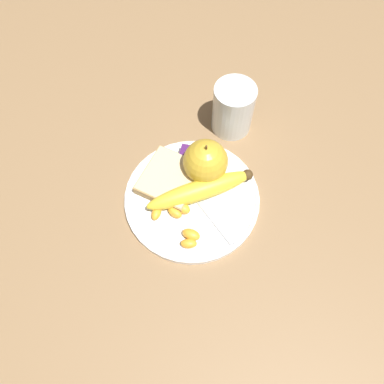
# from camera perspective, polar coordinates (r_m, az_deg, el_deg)

# --- Properties ---
(ground_plane) EXTENTS (3.00, 3.00, 0.00)m
(ground_plane) POSITION_cam_1_polar(r_m,az_deg,el_deg) (0.69, -0.00, -1.20)
(ground_plane) COLOR olive
(plate) EXTENTS (0.25, 0.25, 0.01)m
(plate) POSITION_cam_1_polar(r_m,az_deg,el_deg) (0.68, -0.00, -0.91)
(plate) COLOR white
(plate) RESTS_ON ground_plane
(juice_glass) EXTENTS (0.08, 0.08, 0.10)m
(juice_glass) POSITION_cam_1_polar(r_m,az_deg,el_deg) (0.75, 6.25, 12.36)
(juice_glass) COLOR silver
(juice_glass) RESTS_ON ground_plane
(apple) EXTENTS (0.08, 0.08, 0.09)m
(apple) POSITION_cam_1_polar(r_m,az_deg,el_deg) (0.67, 2.06, 4.65)
(apple) COLOR gold
(apple) RESTS_ON plate
(banana) EXTENTS (0.14, 0.19, 0.04)m
(banana) POSITION_cam_1_polar(r_m,az_deg,el_deg) (0.67, 1.38, 0.34)
(banana) COLOR yellow
(banana) RESTS_ON plate
(bread_slice) EXTENTS (0.12, 0.12, 0.02)m
(bread_slice) POSITION_cam_1_polar(r_m,az_deg,el_deg) (0.69, -3.33, 2.03)
(bread_slice) COLOR #AB8751
(bread_slice) RESTS_ON plate
(fork) EXTENTS (0.14, 0.15, 0.00)m
(fork) POSITION_cam_1_polar(r_m,az_deg,el_deg) (0.68, 0.56, -0.61)
(fork) COLOR #B2B2B7
(fork) RESTS_ON plate
(jam_packet) EXTENTS (0.04, 0.03, 0.02)m
(jam_packet) POSITION_cam_1_polar(r_m,az_deg,el_deg) (0.71, -0.54, 5.31)
(jam_packet) COLOR silver
(jam_packet) RESTS_ON plate
(orange_segment_0) EXTENTS (0.02, 0.03, 0.02)m
(orange_segment_0) POSITION_cam_1_polar(r_m,az_deg,el_deg) (0.64, -0.50, -7.86)
(orange_segment_0) COLOR #F9A32D
(orange_segment_0) RESTS_ON plate
(orange_segment_1) EXTENTS (0.03, 0.03, 0.02)m
(orange_segment_1) POSITION_cam_1_polar(r_m,az_deg,el_deg) (0.66, -2.61, -3.12)
(orange_segment_1) COLOR #F9A32D
(orange_segment_1) RESTS_ON plate
(orange_segment_2) EXTENTS (0.03, 0.02, 0.02)m
(orange_segment_2) POSITION_cam_1_polar(r_m,az_deg,el_deg) (0.66, -5.45, -3.23)
(orange_segment_2) COLOR #F9A32D
(orange_segment_2) RESTS_ON plate
(orange_segment_3) EXTENTS (0.03, 0.04, 0.02)m
(orange_segment_3) POSITION_cam_1_polar(r_m,az_deg,el_deg) (0.66, -1.59, -2.35)
(orange_segment_3) COLOR #F9A32D
(orange_segment_3) RESTS_ON plate
(orange_segment_4) EXTENTS (0.02, 0.03, 0.02)m
(orange_segment_4) POSITION_cam_1_polar(r_m,az_deg,el_deg) (0.64, -0.12, -6.49)
(orange_segment_4) COLOR #F9A32D
(orange_segment_4) RESTS_ON plate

